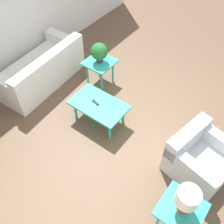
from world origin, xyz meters
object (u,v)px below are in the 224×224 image
Objects in this scene: armchair at (199,158)px; side_table_plant at (100,65)px; coffee_table at (99,106)px; sofa at (41,71)px; table_lamp at (187,199)px; side_table_lamp at (181,211)px; potted_plant at (99,52)px.

side_table_plant is at bearing 85.55° from armchair.
side_table_plant is (0.64, -0.84, 0.07)m from coffee_table.
sofa reaches higher than armchair.
coffee_table is 2.21m from table_lamp.
sofa is 3.49× the size of side_table_lamp.
table_lamp is (-2.64, 1.67, 0.06)m from potted_plant.
sofa reaches higher than side_table_plant.
potted_plant is at bearing 85.55° from armchair.
coffee_table is at bearing 127.37° from side_table_plant.
side_table_plant is 0.31m from potted_plant.
side_table_lamp is (-3.61, 0.95, 0.15)m from sofa.
table_lamp reaches higher than side_table_plant.
side_table_plant is 1.00× the size of side_table_lamp.
table_lamp is (-3.61, 0.95, 0.53)m from sofa.
table_lamp is at bearing 157.36° from coffee_table.
side_table_plant is at bearing 122.96° from sofa.
sofa reaches higher than coffee_table.
sofa is 1.91× the size of armchair.
armchair is at bearing -81.05° from table_lamp.
table_lamp is at bearing 147.66° from side_table_plant.
side_table_lamp is 3.14m from potted_plant.
side_table_plant and side_table_lamp have the same top height.
sofa is 3.73m from side_table_lamp.
side_table_lamp is 0.37m from table_lamp.
potted_plant is at bearing -52.63° from coffee_table.
sofa is 3.46m from armchair.
side_table_lamp is at bearing -26.57° from table_lamp.
armchair is 0.99m from side_table_lamp.
potted_plant is 3.12m from table_lamp.
side_table_lamp is at bearing 147.66° from potted_plant.
table_lamp reaches higher than sofa.
side_table_lamp is at bearing 157.36° from coffee_table.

